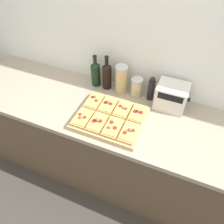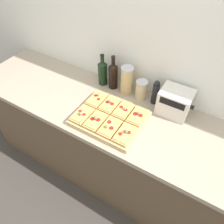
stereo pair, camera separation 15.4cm
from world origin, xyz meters
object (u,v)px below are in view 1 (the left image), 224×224
Objects in this scene: cutting_board at (110,118)px; olive_oil_bottle at (96,73)px; toaster_oven at (171,96)px; grain_jar_tall at (121,79)px; pepper_mill at (151,88)px; grain_jar_short at (137,87)px; wine_bottle at (107,75)px.

olive_oil_bottle is at bearing 129.00° from cutting_board.
olive_oil_bottle is 1.12× the size of toaster_oven.
cutting_board is 0.35m from grain_jar_tall.
olive_oil_bottle is 1.17× the size of grain_jar_tall.
cutting_board is 0.48m from toaster_oven.
cutting_board is 1.74× the size of olive_oil_bottle.
grain_jar_tall is 1.13× the size of pepper_mill.
grain_jar_short is at bearing -0.00° from grain_jar_tall.
grain_jar_short is (0.35, 0.00, -0.03)m from olive_oil_bottle.
olive_oil_bottle is at bearing -180.00° from wine_bottle.
cutting_board is 3.07× the size of grain_jar_short.
pepper_mill is 0.16m from toaster_oven.
pepper_mill reaches higher than grain_jar_short.
pepper_mill is (0.20, 0.33, 0.08)m from cutting_board.
olive_oil_bottle is 1.77× the size of grain_jar_short.
grain_jar_short is at bearing 0.00° from wine_bottle.
olive_oil_bottle reaches higher than pepper_mill.
olive_oil_bottle is 0.94× the size of wine_bottle.
wine_bottle is 0.37m from pepper_mill.
cutting_board is 2.30× the size of pepper_mill.
olive_oil_bottle is at bearing 177.57° from toaster_oven.
pepper_mill is (0.47, 0.00, -0.01)m from olive_oil_bottle.
grain_jar_short is 0.12m from pepper_mill.
toaster_oven is (0.53, -0.03, -0.02)m from wine_bottle.
wine_bottle reaches higher than pepper_mill.
wine_bottle is (0.10, 0.00, 0.01)m from olive_oil_bottle.
grain_jar_tall is 0.13m from grain_jar_short.
olive_oil_bottle reaches higher than toaster_oven.
wine_bottle reaches higher than olive_oil_bottle.
cutting_board is at bearing -51.00° from olive_oil_bottle.
toaster_oven reaches higher than cutting_board.
grain_jar_short is 0.28m from toaster_oven.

